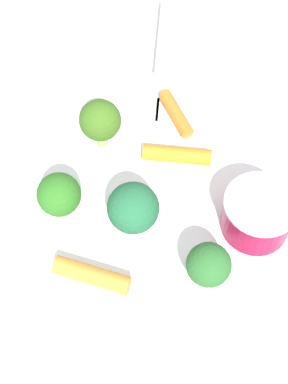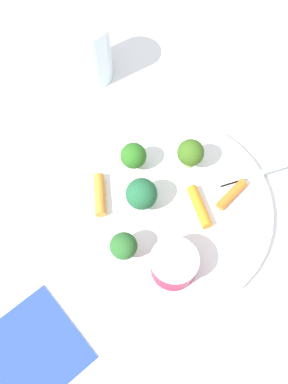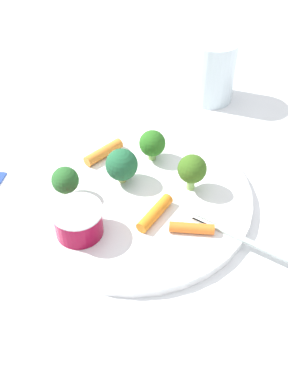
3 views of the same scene
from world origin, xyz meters
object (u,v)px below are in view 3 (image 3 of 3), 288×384
(broccoli_floret_0, at_px, (152,144))
(carrot_stick_2, at_px, (192,228))
(broccoli_floret_3, at_px, (122,165))
(carrot_stick_0, at_px, (155,213))
(carrot_stick_1, at_px, (104,152))
(fork, at_px, (258,246))
(broccoli_floret_1, at_px, (65,180))
(sauce_cup, at_px, (78,221))
(drinking_glass, at_px, (212,71))
(plate, at_px, (135,195))
(broccoli_floret_2, at_px, (192,169))

(broccoli_floret_0, relative_size, carrot_stick_2, 0.84)
(broccoli_floret_3, relative_size, carrot_stick_0, 0.81)
(carrot_stick_1, xyz_separation_m, fork, (0.24, -0.03, -0.01))
(broccoli_floret_1, distance_m, carrot_stick_1, 0.09)
(sauce_cup, distance_m, carrot_stick_2, 0.13)
(broccoli_floret_3, bearing_deg, carrot_stick_0, -23.00)
(broccoli_floret_3, height_order, drinking_glass, drinking_glass)
(broccoli_floret_1, bearing_deg, fork, 14.00)
(plate, relative_size, carrot_stick_2, 5.70)
(sauce_cup, bearing_deg, carrot_stick_2, 34.09)
(carrot_stick_2, height_order, fork, carrot_stick_2)
(broccoli_floret_3, bearing_deg, broccoli_floret_1, -124.16)
(broccoli_floret_1, height_order, carrot_stick_1, broccoli_floret_1)
(sauce_cup, distance_m, broccoli_floret_0, 0.16)
(broccoli_floret_1, height_order, carrot_stick_2, broccoli_floret_1)
(broccoli_floret_1, bearing_deg, plate, 38.60)
(drinking_glass, bearing_deg, broccoli_floret_2, -67.91)
(broccoli_floret_3, xyz_separation_m, drinking_glass, (-0.01, 0.25, 0.01))
(broccoli_floret_3, bearing_deg, plate, -16.77)
(broccoli_floret_3, bearing_deg, fork, -0.82)
(carrot_stick_0, distance_m, carrot_stick_2, 0.05)
(broccoli_floret_2, height_order, carrot_stick_2, broccoli_floret_2)
(carrot_stick_0, relative_size, carrot_stick_1, 1.00)
(broccoli_floret_3, bearing_deg, carrot_stick_1, 152.87)
(plate, relative_size, fork, 1.74)
(plate, bearing_deg, broccoli_floret_1, -141.40)
(carrot_stick_2, bearing_deg, broccoli_floret_0, 142.50)
(plate, height_order, sauce_cup, sauce_cup)
(broccoli_floret_0, bearing_deg, drinking_glass, 94.50)
(broccoli_floret_3, distance_m, carrot_stick_2, 0.12)
(plate, relative_size, broccoli_floret_2, 5.83)
(sauce_cup, bearing_deg, broccoli_floret_2, 62.79)
(carrot_stick_1, bearing_deg, broccoli_floret_0, 30.72)
(carrot_stick_2, bearing_deg, broccoli_floret_2, 120.89)
(broccoli_floret_0, height_order, carrot_stick_2, broccoli_floret_0)
(broccoli_floret_3, relative_size, carrot_stick_2, 0.93)
(sauce_cup, height_order, carrot_stick_0, sauce_cup)
(carrot_stick_0, distance_m, carrot_stick_1, 0.13)
(plate, bearing_deg, broccoli_floret_2, 39.63)
(sauce_cup, bearing_deg, carrot_stick_0, 48.76)
(broccoli_floret_2, xyz_separation_m, carrot_stick_1, (-0.13, -0.01, -0.02))
(broccoli_floret_2, bearing_deg, fork, -20.11)
(drinking_glass, bearing_deg, sauce_cup, -86.94)
(fork, bearing_deg, broccoli_floret_0, 161.18)
(carrot_stick_1, distance_m, drinking_glass, 0.23)
(broccoli_floret_0, xyz_separation_m, broccoli_floret_2, (0.07, -0.02, 0.01))
(carrot_stick_1, height_order, carrot_stick_2, carrot_stick_1)
(carrot_stick_2, bearing_deg, drinking_glass, 114.18)
(sauce_cup, xyz_separation_m, broccoli_floret_2, (0.07, 0.13, 0.01))
(sauce_cup, distance_m, carrot_stick_1, 0.14)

